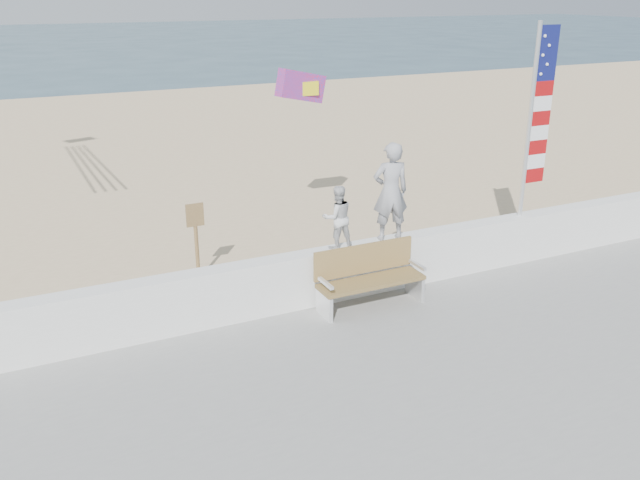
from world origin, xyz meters
The scene contains 9 objects.
ground centered at (0.00, 0.00, 0.00)m, with size 220.00×220.00×0.00m, color #294453.
sand centered at (0.00, 9.00, 0.04)m, with size 90.00×40.00×0.08m, color #D1B68B.
seawall centered at (0.00, 2.00, 0.63)m, with size 30.00×0.35×0.90m, color white.
adult centered at (1.60, 2.00, 1.92)m, with size 0.61×0.40×1.67m, color #949499.
child centered at (0.61, 2.00, 1.61)m, with size 0.51×0.40×1.06m, color silver.
bench centered at (0.96, 1.55, 0.69)m, with size 1.80×0.57×1.00m.
flag centered at (4.59, 2.00, 2.99)m, with size 0.50×0.08×3.50m.
parafoil_kite centered at (1.75, 5.89, 3.17)m, with size 1.16×0.47×0.78m.
sign centered at (-1.22, 3.97, 0.94)m, with size 0.32×0.07×1.46m.
Camera 1 is at (-4.16, -7.23, 5.08)m, focal length 38.00 mm.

